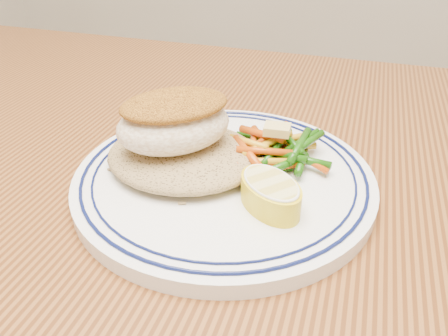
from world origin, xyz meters
TOP-DOWN VIEW (x-y plane):
  - dining_table at (0.00, 0.00)m, footprint 1.50×0.90m
  - plate at (-0.05, 0.02)m, footprint 0.29×0.29m
  - rice_pilaf at (-0.09, 0.02)m, footprint 0.15×0.13m
  - fish_fillet at (-0.09, 0.01)m, footprint 0.13×0.13m
  - vegetable_pile at (-0.00, 0.05)m, footprint 0.11×0.11m
  - butter_pat at (-0.01, 0.05)m, footprint 0.03×0.02m
  - lemon_wedge at (0.01, -0.02)m, footprint 0.09×0.09m

SIDE VIEW (x-z plane):
  - dining_table at x=0.00m, z-range 0.28..1.03m
  - plate at x=-0.05m, z-range 0.75..0.77m
  - lemon_wedge at x=0.01m, z-range 0.77..0.79m
  - vegetable_pile at x=0.00m, z-range 0.76..0.79m
  - rice_pilaf at x=-0.09m, z-range 0.77..0.79m
  - butter_pat at x=-0.01m, z-range 0.79..0.80m
  - fish_fillet at x=-0.09m, z-range 0.79..0.84m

